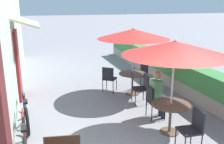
{
  "coord_description": "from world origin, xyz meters",
  "views": [
    {
      "loc": [
        -1.9,
        -2.7,
        2.87
      ],
      "look_at": [
        0.15,
        3.73,
        1.0
      ],
      "focal_mm": 40.0,
      "sensor_mm": 36.0,
      "label": 1
    }
  ],
  "objects_px": {
    "cafe_chair_near_left": "(153,99)",
    "cafe_chair_mid_back": "(109,77)",
    "patio_table_mid": "(132,78)",
    "cafe_chair_mid_right": "(147,74)",
    "coffee_cup_mid": "(131,73)",
    "seated_patron_near_left": "(158,93)",
    "coffee_cup_near": "(169,104)",
    "bicycle_leaning": "(25,139)",
    "patio_umbrella_near": "(175,48)",
    "cafe_chair_mid_left": "(142,86)",
    "patio_table_near": "(171,111)",
    "cafe_chair_near_right": "(193,127)",
    "patio_umbrella_mid": "(133,34)",
    "bicycle_second": "(26,111)"
  },
  "relations": [
    {
      "from": "cafe_chair_mid_right",
      "to": "seated_patron_near_left",
      "type": "bearing_deg",
      "value": 47.69
    },
    {
      "from": "coffee_cup_mid",
      "to": "bicycle_leaning",
      "type": "relative_size",
      "value": 0.05
    },
    {
      "from": "cafe_chair_near_left",
      "to": "coffee_cup_mid",
      "type": "height_order",
      "value": "cafe_chair_near_left"
    },
    {
      "from": "cafe_chair_near_right",
      "to": "cafe_chair_mid_back",
      "type": "bearing_deg",
      "value": 11.47
    },
    {
      "from": "cafe_chair_mid_right",
      "to": "coffee_cup_mid",
      "type": "bearing_deg",
      "value": 6.63
    },
    {
      "from": "patio_table_near",
      "to": "cafe_chair_near_left",
      "type": "xyz_separation_m",
      "value": [
        -0.04,
        0.78,
        -0.02
      ]
    },
    {
      "from": "patio_umbrella_near",
      "to": "cafe_chair_mid_left",
      "type": "relative_size",
      "value": 2.59
    },
    {
      "from": "cafe_chair_mid_back",
      "to": "bicycle_leaning",
      "type": "height_order",
      "value": "cafe_chair_mid_back"
    },
    {
      "from": "patio_table_near",
      "to": "cafe_chair_mid_back",
      "type": "relative_size",
      "value": 1.0
    },
    {
      "from": "cafe_chair_mid_left",
      "to": "coffee_cup_mid",
      "type": "xyz_separation_m",
      "value": [
        -0.07,
        0.72,
        0.23
      ]
    },
    {
      "from": "cafe_chair_mid_back",
      "to": "patio_umbrella_mid",
      "type": "bearing_deg",
      "value": 5.63
    },
    {
      "from": "patio_umbrella_mid",
      "to": "cafe_chair_mid_right",
      "type": "relative_size",
      "value": 2.59
    },
    {
      "from": "patio_table_near",
      "to": "cafe_chair_mid_left",
      "type": "relative_size",
      "value": 1.0
    },
    {
      "from": "patio_umbrella_near",
      "to": "patio_umbrella_mid",
      "type": "distance_m",
      "value": 2.59
    },
    {
      "from": "seated_patron_near_left",
      "to": "cafe_chair_mid_right",
      "type": "distance_m",
      "value": 2.32
    },
    {
      "from": "patio_table_near",
      "to": "patio_umbrella_mid",
      "type": "bearing_deg",
      "value": 87.03
    },
    {
      "from": "cafe_chair_near_left",
      "to": "patio_umbrella_mid",
      "type": "bearing_deg",
      "value": 177.33
    },
    {
      "from": "cafe_chair_near_left",
      "to": "cafe_chair_mid_back",
      "type": "xyz_separation_m",
      "value": [
        -0.5,
        2.21,
        0.0
      ]
    },
    {
      "from": "coffee_cup_near",
      "to": "coffee_cup_mid",
      "type": "xyz_separation_m",
      "value": [
        0.16,
        2.59,
        0.0
      ]
    },
    {
      "from": "coffee_cup_near",
      "to": "bicycle_leaning",
      "type": "relative_size",
      "value": 0.05
    },
    {
      "from": "cafe_chair_near_left",
      "to": "cafe_chair_mid_right",
      "type": "xyz_separation_m",
      "value": [
        0.85,
        2.19,
        0.0
      ]
    },
    {
      "from": "bicycle_leaning",
      "to": "cafe_chair_near_left",
      "type": "bearing_deg",
      "value": 9.61
    },
    {
      "from": "cafe_chair_near_left",
      "to": "cafe_chair_mid_right",
      "type": "distance_m",
      "value": 2.35
    },
    {
      "from": "cafe_chair_mid_right",
      "to": "bicycle_second",
      "type": "relative_size",
      "value": 0.5
    },
    {
      "from": "seated_patron_near_left",
      "to": "patio_table_mid",
      "type": "xyz_separation_m",
      "value": [
        0.06,
        1.81,
        -0.15
      ]
    },
    {
      "from": "cafe_chair_mid_back",
      "to": "bicycle_second",
      "type": "height_order",
      "value": "cafe_chair_mid_back"
    },
    {
      "from": "coffee_cup_near",
      "to": "bicycle_second",
      "type": "bearing_deg",
      "value": 153.74
    },
    {
      "from": "patio_table_mid",
      "to": "cafe_chair_mid_back",
      "type": "bearing_deg",
      "value": 149.27
    },
    {
      "from": "coffee_cup_near",
      "to": "cafe_chair_mid_back",
      "type": "distance_m",
      "value": 3.09
    },
    {
      "from": "patio_table_mid",
      "to": "cafe_chair_mid_right",
      "type": "bearing_deg",
      "value": 29.27
    },
    {
      "from": "cafe_chair_mid_back",
      "to": "cafe_chair_mid_right",
      "type": "bearing_deg",
      "value": 35.63
    },
    {
      "from": "cafe_chair_mid_left",
      "to": "patio_table_mid",
      "type": "bearing_deg",
      "value": 5.63
    },
    {
      "from": "patio_table_near",
      "to": "cafe_chair_near_right",
      "type": "bearing_deg",
      "value": -87.16
    },
    {
      "from": "patio_table_mid",
      "to": "coffee_cup_mid",
      "type": "xyz_separation_m",
      "value": [
        -0.08,
        -0.06,
        0.21
      ]
    },
    {
      "from": "coffee_cup_near",
      "to": "cafe_chair_mid_right",
      "type": "relative_size",
      "value": 0.1
    },
    {
      "from": "patio_umbrella_near",
      "to": "seated_patron_near_left",
      "type": "bearing_deg",
      "value": 84.6
    },
    {
      "from": "seated_patron_near_left",
      "to": "patio_umbrella_mid",
      "type": "distance_m",
      "value": 2.22
    },
    {
      "from": "cafe_chair_near_right",
      "to": "coffee_cup_near",
      "type": "height_order",
      "value": "cafe_chair_near_right"
    },
    {
      "from": "bicycle_leaning",
      "to": "bicycle_second",
      "type": "xyz_separation_m",
      "value": [
        -0.0,
        1.34,
        -0.0
      ]
    },
    {
      "from": "cafe_chair_near_left",
      "to": "cafe_chair_near_right",
      "type": "height_order",
      "value": "same"
    },
    {
      "from": "cafe_chair_mid_left",
      "to": "coffee_cup_mid",
      "type": "height_order",
      "value": "cafe_chair_mid_left"
    },
    {
      "from": "patio_table_near",
      "to": "cafe_chair_mid_left",
      "type": "xyz_separation_m",
      "value": [
        0.12,
        1.81,
        -0.02
      ]
    },
    {
      "from": "patio_umbrella_near",
      "to": "cafe_chair_near_right",
      "type": "relative_size",
      "value": 2.59
    },
    {
      "from": "coffee_cup_mid",
      "to": "bicycle_second",
      "type": "distance_m",
      "value": 3.39
    },
    {
      "from": "patio_table_near",
      "to": "coffee_cup_near",
      "type": "height_order",
      "value": "coffee_cup_near"
    },
    {
      "from": "coffee_cup_near",
      "to": "cafe_chair_mid_right",
      "type": "distance_m",
      "value": 3.17
    },
    {
      "from": "cafe_chair_mid_back",
      "to": "bicycle_leaning",
      "type": "xyz_separation_m",
      "value": [
        -2.59,
        -2.89,
        -0.18
      ]
    },
    {
      "from": "cafe_chair_near_right",
      "to": "cafe_chair_mid_back",
      "type": "height_order",
      "value": "same"
    },
    {
      "from": "patio_table_mid",
      "to": "bicycle_leaning",
      "type": "relative_size",
      "value": 0.5
    },
    {
      "from": "seated_patron_near_left",
      "to": "bicycle_second",
      "type": "xyz_separation_m",
      "value": [
        -3.2,
        0.66,
        -0.35
      ]
    }
  ]
}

